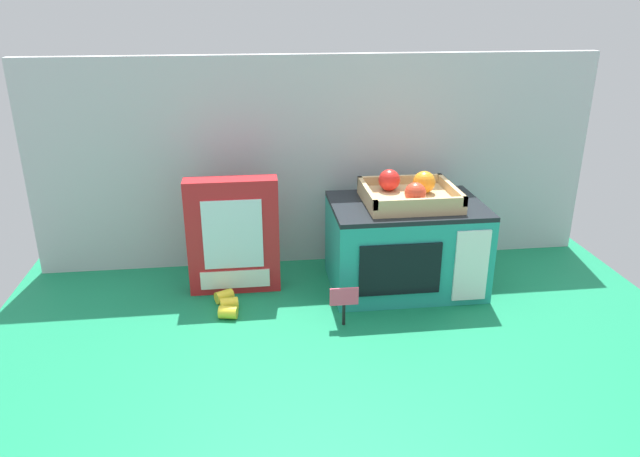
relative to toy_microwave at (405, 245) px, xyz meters
The scene contains 7 objects.
ground_plane 0.24m from the toy_microwave, behind, with size 1.70×1.70×0.00m, color #147A4C.
display_back_panel 0.35m from the toy_microwave, 134.53° to the left, with size 1.61×0.03×0.60m, color #B7BABF.
toy_microwave is the anchor object (origin of this frame).
food_groups_crate 0.15m from the toy_microwave, 44.65° to the left, with size 0.24×0.22×0.08m.
cookie_set_box 0.46m from the toy_microwave, behind, with size 0.24×0.06×0.31m.
price_sign 0.28m from the toy_microwave, 135.93° to the right, with size 0.07×0.01×0.10m.
loose_toy_banana 0.50m from the toy_microwave, behind, with size 0.06×0.13×0.03m.
Camera 1 is at (-0.20, -1.45, 0.75)m, focal length 33.34 mm.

